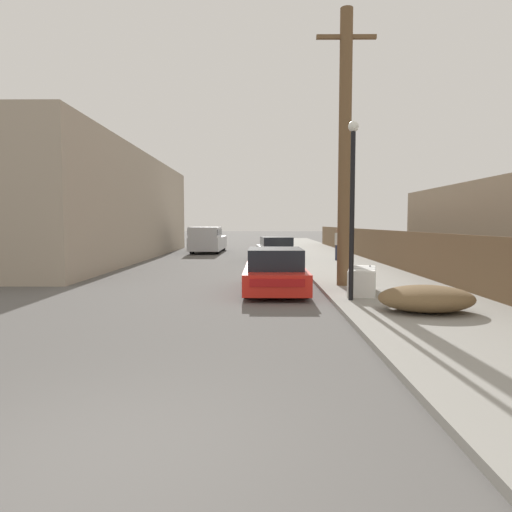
# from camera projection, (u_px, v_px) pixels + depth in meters

# --- Properties ---
(ground_plane) EXTENTS (220.00, 220.00, 0.00)m
(ground_plane) POSITION_uv_depth(u_px,v_px,m) (97.00, 468.00, 3.83)
(ground_plane) COLOR #595654
(sidewalk_curb) EXTENTS (4.20, 63.00, 0.12)m
(sidewalk_curb) POSITION_uv_depth(u_px,v_px,m) (326.00, 256.00, 27.22)
(sidewalk_curb) COLOR gray
(sidewalk_curb) RESTS_ON ground
(discarded_fridge) EXTENTS (1.12, 1.87, 0.72)m
(discarded_fridge) POSITION_uv_depth(u_px,v_px,m) (362.00, 281.00, 12.57)
(discarded_fridge) COLOR silver
(discarded_fridge) RESTS_ON sidewalk_curb
(parked_sports_car_red) EXTENTS (1.83, 4.54, 1.31)m
(parked_sports_car_red) POSITION_uv_depth(u_px,v_px,m) (275.00, 272.00, 13.72)
(parked_sports_car_red) COLOR red
(parked_sports_car_red) RESTS_ON ground
(car_parked_mid) EXTENTS (2.11, 4.47, 1.32)m
(car_parked_mid) POSITION_uv_depth(u_px,v_px,m) (276.00, 250.00, 24.42)
(car_parked_mid) COLOR gray
(car_parked_mid) RESTS_ON ground
(pickup_truck) EXTENTS (2.15, 5.93, 1.78)m
(pickup_truck) POSITION_uv_depth(u_px,v_px,m) (208.00, 240.00, 31.51)
(pickup_truck) COLOR silver
(pickup_truck) RESTS_ON ground
(utility_pole) EXTENTS (1.80, 0.38, 8.34)m
(utility_pole) POSITION_uv_depth(u_px,v_px,m) (345.00, 147.00, 13.91)
(utility_pole) COLOR brown
(utility_pole) RESTS_ON sidewalk_curb
(street_lamp) EXTENTS (0.26, 0.26, 4.43)m
(street_lamp) POSITION_uv_depth(u_px,v_px,m) (352.00, 197.00, 11.29)
(street_lamp) COLOR black
(street_lamp) RESTS_ON sidewalk_curb
(brush_pile) EXTENTS (2.08, 1.55, 0.58)m
(brush_pile) POSITION_uv_depth(u_px,v_px,m) (426.00, 298.00, 9.96)
(brush_pile) COLOR brown
(brush_pile) RESTS_ON sidewalk_curb
(wooden_fence) EXTENTS (0.08, 38.09, 1.60)m
(wooden_fence) POSITION_uv_depth(u_px,v_px,m) (373.00, 245.00, 23.65)
(wooden_fence) COLOR brown
(wooden_fence) RESTS_ON sidewalk_curb
(building_left_block) EXTENTS (7.00, 23.29, 5.93)m
(building_left_block) POSITION_uv_depth(u_px,v_px,m) (90.00, 207.00, 26.15)
(building_left_block) COLOR tan
(building_left_block) RESTS_ON ground
(pedestrian) EXTENTS (0.34, 0.34, 1.66)m
(pedestrian) POSITION_uv_depth(u_px,v_px,m) (338.00, 244.00, 23.58)
(pedestrian) COLOR #282D42
(pedestrian) RESTS_ON sidewalk_curb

